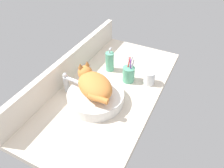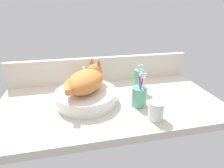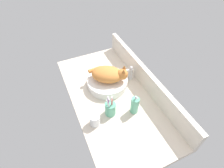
{
  "view_description": "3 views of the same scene",
  "coord_description": "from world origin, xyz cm",
  "px_view_note": "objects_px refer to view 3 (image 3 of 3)",
  "views": [
    {
      "loc": [
        -91.65,
        -48.48,
        91.4
      ],
      "look_at": [
        -3.39,
        -4.61,
        8.65
      ],
      "focal_mm": 35.0,
      "sensor_mm": 36.0,
      "label": 1
    },
    {
      "loc": [
        -16.5,
        -83.54,
        48.93
      ],
      "look_at": [
        1.63,
        2.44,
        8.93
      ],
      "focal_mm": 28.0,
      "sensor_mm": 36.0,
      "label": 2
    },
    {
      "loc": [
        81.22,
        -37.1,
        105.65
      ],
      "look_at": [
        -4.06,
        1.39,
        9.5
      ],
      "focal_mm": 28.0,
      "sensor_mm": 36.0,
      "label": 3
    }
  ],
  "objects_px": {
    "water_glass": "(95,120)",
    "toothbrush_cup": "(110,109)",
    "faucet": "(129,73)",
    "soap_dispenser": "(135,105)",
    "cat": "(109,74)",
    "sink_basin": "(108,82)"
  },
  "relations": [
    {
      "from": "cat",
      "to": "water_glass",
      "type": "distance_m",
      "value": 0.39
    },
    {
      "from": "sink_basin",
      "to": "cat",
      "type": "height_order",
      "value": "cat"
    },
    {
      "from": "soap_dispenser",
      "to": "water_glass",
      "type": "relative_size",
      "value": 1.91
    },
    {
      "from": "sink_basin",
      "to": "toothbrush_cup",
      "type": "xyz_separation_m",
      "value": [
        0.27,
        -0.09,
        0.02
      ]
    },
    {
      "from": "sink_basin",
      "to": "toothbrush_cup",
      "type": "relative_size",
      "value": 1.76
    },
    {
      "from": "sink_basin",
      "to": "water_glass",
      "type": "xyz_separation_m",
      "value": [
        0.3,
        -0.22,
        0.0
      ]
    },
    {
      "from": "sink_basin",
      "to": "water_glass",
      "type": "height_order",
      "value": "water_glass"
    },
    {
      "from": "faucet",
      "to": "water_glass",
      "type": "distance_m",
      "value": 0.52
    },
    {
      "from": "water_glass",
      "to": "toothbrush_cup",
      "type": "bearing_deg",
      "value": 105.04
    },
    {
      "from": "cat",
      "to": "water_glass",
      "type": "xyz_separation_m",
      "value": [
        0.3,
        -0.24,
        -0.09
      ]
    },
    {
      "from": "faucet",
      "to": "soap_dispenser",
      "type": "relative_size",
      "value": 0.8
    },
    {
      "from": "water_glass",
      "to": "faucet",
      "type": "bearing_deg",
      "value": 125.11
    },
    {
      "from": "faucet",
      "to": "soap_dispenser",
      "type": "xyz_separation_m",
      "value": [
        0.32,
        -0.13,
        -0.0
      ]
    },
    {
      "from": "toothbrush_cup",
      "to": "water_glass",
      "type": "relative_size",
      "value": 2.11
    },
    {
      "from": "cat",
      "to": "soap_dispenser",
      "type": "distance_m",
      "value": 0.33
    },
    {
      "from": "soap_dispenser",
      "to": "water_glass",
      "type": "height_order",
      "value": "soap_dispenser"
    },
    {
      "from": "faucet",
      "to": "sink_basin",
      "type": "bearing_deg",
      "value": -91.85
    },
    {
      "from": "sink_basin",
      "to": "faucet",
      "type": "height_order",
      "value": "faucet"
    },
    {
      "from": "sink_basin",
      "to": "faucet",
      "type": "bearing_deg",
      "value": 88.15
    },
    {
      "from": "sink_basin",
      "to": "toothbrush_cup",
      "type": "distance_m",
      "value": 0.29
    },
    {
      "from": "cat",
      "to": "water_glass",
      "type": "relative_size",
      "value": 3.4
    },
    {
      "from": "toothbrush_cup",
      "to": "water_glass",
      "type": "height_order",
      "value": "toothbrush_cup"
    }
  ]
}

